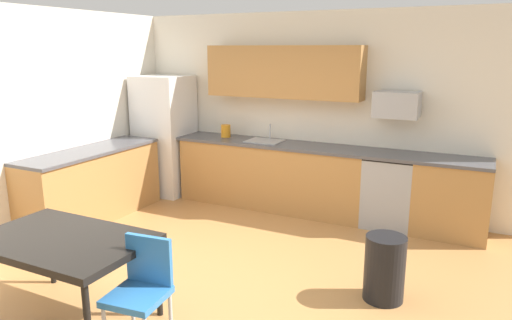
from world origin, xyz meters
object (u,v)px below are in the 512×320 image
dining_table (62,244)px  trash_bin (385,268)px  microwave (397,105)px  oven_range (389,191)px  refrigerator (165,135)px  chair_near_table (142,285)px  kettle (226,132)px

dining_table → trash_bin: 2.76m
microwave → trash_bin: (0.34, -2.00, -1.24)m
dining_table → trash_bin: (2.28, 1.50, -0.37)m
oven_range → dining_table: size_ratio=0.65×
dining_table → microwave: bearing=60.9°
refrigerator → trash_bin: refrigerator is taller
microwave → chair_near_table: size_ratio=0.64×
microwave → chair_near_table: (-1.13, -3.51, -1.03)m
refrigerator → kettle: refrigerator is taller
oven_range → kettle: (-2.41, 0.05, 0.56)m
microwave → dining_table: (-1.94, -3.50, -0.87)m
microwave → refrigerator: bearing=-177.0°
dining_table → chair_near_table: 0.83m
dining_table → oven_range: bearing=60.2°
trash_bin → kettle: 3.44m
trash_bin → refrigerator: bearing=154.2°
chair_near_table → trash_bin: size_ratio=1.42×
refrigerator → trash_bin: (3.76, -1.82, -0.60)m
chair_near_table → microwave: bearing=72.1°
trash_bin → chair_near_table: bearing=-134.3°
chair_near_table → kettle: (-1.28, 3.46, 0.52)m
refrigerator → microwave: bearing=3.0°
refrigerator → kettle: (1.01, 0.13, 0.12)m
refrigerator → chair_near_table: size_ratio=2.13×
trash_bin → dining_table: bearing=-146.7°
oven_range → microwave: microwave is taller
microwave → kettle: 2.46m
refrigerator → trash_bin: 4.22m
refrigerator → chair_near_table: 4.06m
refrigerator → oven_range: size_ratio=1.99×
oven_range → kettle: size_ratio=4.55×
trash_bin → kettle: size_ratio=3.00×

